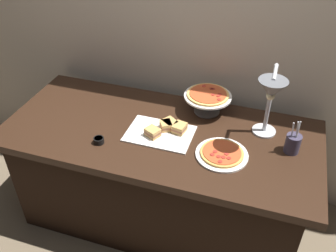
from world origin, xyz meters
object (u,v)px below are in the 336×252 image
object	(u,v)px
heat_lamp	(271,94)
pizza_plate_front	(222,154)
sauce_cup_near	(99,140)
pizza_plate_center	(208,97)
sandwich_platter	(164,130)
utensil_holder	(293,143)

from	to	relation	value
heat_lamp	pizza_plate_front	xyz separation A→B (m)	(-0.20, -0.15, -0.34)
heat_lamp	sauce_cup_near	world-z (taller)	heat_lamp
pizza_plate_center	sandwich_platter	bearing A→B (deg)	-122.15
pizza_plate_front	heat_lamp	bearing A→B (deg)	37.41
sandwich_platter	pizza_plate_center	bearing A→B (deg)	57.85
utensil_holder	pizza_plate_center	bearing A→B (deg)	155.89
sandwich_platter	utensil_holder	xyz separation A→B (m)	(0.73, 0.06, 0.04)
utensil_holder	heat_lamp	bearing A→B (deg)	-178.40
heat_lamp	utensil_holder	xyz separation A→B (m)	(0.16, 0.00, -0.29)
pizza_plate_front	pizza_plate_center	size ratio (longest dim) A/B	0.97
heat_lamp	pizza_plate_center	size ratio (longest dim) A/B	1.52
pizza_plate_center	sauce_cup_near	size ratio (longest dim) A/B	4.98
heat_lamp	pizza_plate_center	world-z (taller)	heat_lamp
heat_lamp	utensil_holder	world-z (taller)	heat_lamp
sandwich_platter	sauce_cup_near	bearing A→B (deg)	-148.26
heat_lamp	sandwich_platter	size ratio (longest dim) A/B	1.17
pizza_plate_center	sauce_cup_near	distance (m)	0.73
pizza_plate_front	sauce_cup_near	xyz separation A→B (m)	(-0.69, -0.11, 0.01)
heat_lamp	utensil_holder	distance (m)	0.33
heat_lamp	sauce_cup_near	size ratio (longest dim) A/B	7.55
sandwich_platter	pizza_plate_front	bearing A→B (deg)	-13.89
pizza_plate_center	sandwich_platter	size ratio (longest dim) A/B	0.77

